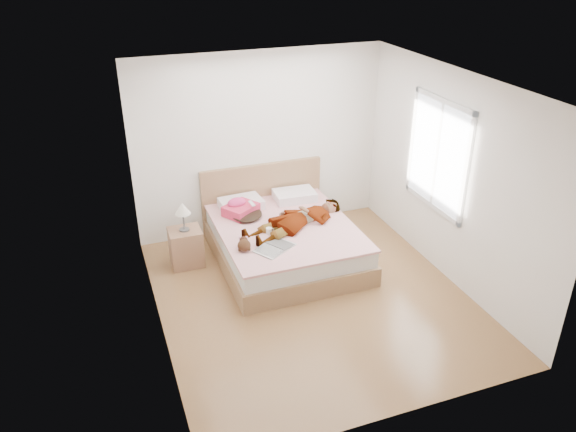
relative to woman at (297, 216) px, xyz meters
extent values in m
plane|color=#57351B|center=(-0.16, -0.95, -0.62)|extent=(4.00, 4.00, 0.00)
imported|color=silver|center=(0.00, 0.00, 0.00)|extent=(1.68, 1.11, 0.22)
ellipsoid|color=black|center=(-0.57, 0.45, -0.07)|extent=(0.51, 0.59, 0.08)
cube|color=silver|center=(-0.50, 0.40, 0.09)|extent=(0.08, 0.11, 0.06)
plane|color=white|center=(-0.16, -0.95, 1.98)|extent=(4.00, 4.00, 0.00)
plane|color=white|center=(-0.16, 1.05, 0.68)|extent=(3.60, 0.00, 3.60)
plane|color=silver|center=(-0.16, -2.95, 0.68)|extent=(3.60, 0.00, 3.60)
plane|color=silver|center=(-1.96, -0.95, 0.68)|extent=(0.00, 4.00, 4.00)
plane|color=silver|center=(1.64, -0.95, 0.68)|extent=(0.00, 4.00, 4.00)
cube|color=white|center=(1.61, -0.65, 0.88)|extent=(0.02, 1.10, 1.30)
cube|color=silver|center=(1.61, -1.23, 0.88)|extent=(0.04, 0.06, 1.42)
cube|color=silver|center=(1.61, -0.07, 0.88)|extent=(0.04, 0.06, 1.42)
cube|color=silver|center=(1.61, -0.65, 0.20)|extent=(0.04, 1.22, 0.06)
cube|color=silver|center=(1.61, -0.65, 1.56)|extent=(0.04, 1.22, 0.06)
cube|color=silver|center=(1.61, -0.65, 0.88)|extent=(0.03, 0.04, 1.30)
cube|color=brown|center=(-0.16, 0.00, -0.49)|extent=(1.78, 2.08, 0.26)
cube|color=silver|center=(-0.16, 0.00, -0.25)|extent=(1.70, 2.00, 0.22)
cube|color=white|center=(-0.16, 0.00, -0.12)|extent=(1.74, 2.04, 0.03)
cube|color=brown|center=(-0.16, 1.01, -0.12)|extent=(1.80, 0.07, 1.00)
cube|color=white|center=(-0.56, 0.72, -0.04)|extent=(0.61, 0.44, 0.13)
cube|color=white|center=(0.24, 0.72, -0.04)|extent=(0.60, 0.43, 0.13)
cube|color=#CE3856|center=(-0.62, 0.53, -0.04)|extent=(0.55, 0.53, 0.14)
ellipsoid|color=#F14180|center=(-0.66, 0.57, 0.05)|extent=(0.29, 0.24, 0.13)
cube|color=silver|center=(-0.49, -0.51, -0.10)|extent=(0.56, 0.51, 0.01)
cube|color=white|center=(-0.59, -0.58, -0.09)|extent=(0.36, 0.39, 0.02)
cube|color=#272727|center=(-0.39, -0.45, -0.09)|extent=(0.36, 0.39, 0.02)
cylinder|color=white|center=(-0.44, -0.14, -0.07)|extent=(0.08, 0.08, 0.08)
torus|color=white|center=(-0.40, -0.14, -0.06)|extent=(0.06, 0.01, 0.06)
cylinder|color=black|center=(-0.44, -0.14, -0.03)|extent=(0.06, 0.06, 0.00)
ellipsoid|color=black|center=(-0.85, -0.43, -0.04)|extent=(0.20, 0.22, 0.14)
ellipsoid|color=beige|center=(-0.86, -0.45, -0.03)|extent=(0.11, 0.11, 0.07)
sphere|color=black|center=(-0.83, -0.33, -0.03)|extent=(0.10, 0.10, 0.10)
sphere|color=pink|center=(-0.86, -0.29, -0.01)|extent=(0.04, 0.04, 0.04)
sphere|color=#EB99C0|center=(-0.78, -0.31, -0.01)|extent=(0.04, 0.04, 0.04)
ellipsoid|color=black|center=(-0.92, -0.46, -0.07)|extent=(0.05, 0.07, 0.03)
ellipsoid|color=#321D0D|center=(-0.80, -0.49, -0.07)|extent=(0.05, 0.07, 0.03)
cube|color=brown|center=(-1.44, 0.33, -0.36)|extent=(0.42, 0.37, 0.51)
cylinder|color=#4D4D4D|center=(-1.44, 0.33, -0.10)|extent=(0.13, 0.13, 0.02)
cylinder|color=#4C4C4C|center=(-1.44, 0.33, 0.03)|extent=(0.02, 0.02, 0.26)
cone|color=white|center=(-1.44, 0.33, 0.21)|extent=(0.21, 0.21, 0.15)
camera|label=1|loc=(-2.38, -6.14, 3.33)|focal=35.00mm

